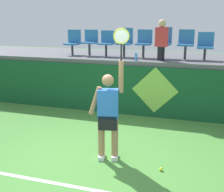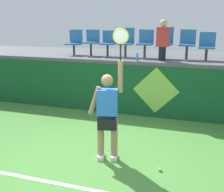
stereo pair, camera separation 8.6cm
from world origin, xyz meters
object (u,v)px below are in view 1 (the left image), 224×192
stadium_chair_5 (164,41)px  stadium_chair_2 (107,42)px  tennis_player (108,113)px  spectator_0 (162,39)px  stadium_chair_3 (125,41)px  stadium_chair_6 (186,42)px  tennis_ball (161,169)px  stadium_chair_1 (90,41)px  stadium_chair_4 (144,42)px  stadium_chair_7 (205,45)px  water_bottle (136,57)px  stadium_chair_0 (73,41)px

stadium_chair_5 → stadium_chair_2: bearing=-179.7°
stadium_chair_2 → tennis_player: bearing=-71.4°
spectator_0 → stadium_chair_3: bearing=158.0°
stadium_chair_6 → spectator_0: size_ratio=0.75×
tennis_ball → stadium_chair_3: 4.62m
spectator_0 → stadium_chair_1: bearing=168.6°
stadium_chair_4 → stadium_chair_1: bearing=-179.9°
stadium_chair_2 → stadium_chair_7: (2.91, 0.00, -0.02)m
stadium_chair_6 → tennis_ball: bearing=-91.5°
water_bottle → stadium_chair_2: 1.38m
water_bottle → stadium_chair_0: 2.39m
stadium_chair_2 → stadium_chair_3: (0.57, 0.01, 0.04)m
stadium_chair_1 → spectator_0: bearing=-11.4°
tennis_player → stadium_chair_0: 4.46m
stadium_chair_2 → stadium_chair_1: bearing=-179.9°
stadium_chair_4 → spectator_0: spectator_0 is taller
water_bottle → stadium_chair_1: size_ratio=0.28×
stadium_chair_0 → stadium_chair_7: stadium_chair_0 is taller
stadium_chair_3 → water_bottle: bearing=-55.6°
tennis_ball → stadium_chair_1: stadium_chair_1 is taller
stadium_chair_3 → spectator_0: 1.26m
stadium_chair_0 → spectator_0: 2.92m
stadium_chair_2 → stadium_chair_6: size_ratio=0.93×
stadium_chair_3 → tennis_player: bearing=-79.9°
stadium_chair_4 → stadium_chair_2: bearing=-179.9°
stadium_chair_1 → spectator_0: (2.29, -0.46, 0.12)m
stadium_chair_3 → stadium_chair_4: (0.59, -0.01, -0.01)m
stadium_chair_7 → stadium_chair_4: bearing=-180.0°
tennis_ball → stadium_chair_0: stadium_chair_0 is taller
tennis_player → stadium_chair_0: (-2.37, 3.65, 1.01)m
spectator_0 → stadium_chair_4: bearing=140.9°
water_bottle → stadium_chair_2: stadium_chair_2 is taller
stadium_chair_0 → water_bottle: bearing=-18.9°
stadium_chair_0 → stadium_chair_4: stadium_chair_4 is taller
stadium_chair_1 → stadium_chair_3: size_ratio=0.92×
tennis_player → tennis_ball: tennis_player is taller
stadium_chair_2 → stadium_chair_7: stadium_chair_2 is taller
tennis_player → spectator_0: size_ratio=2.25×
stadium_chair_3 → stadium_chair_5: size_ratio=0.96×
stadium_chair_1 → stadium_chair_4: bearing=0.1°
stadium_chair_3 → stadium_chair_0: bearing=-179.9°
tennis_player → stadium_chair_6: size_ratio=3.00×
stadium_chair_1 → stadium_chair_2: bearing=0.1°
tennis_player → stadium_chair_5: tennis_player is taller
tennis_player → stadium_chair_0: tennis_player is taller
tennis_player → tennis_ball: (1.05, -0.17, -0.91)m
spectator_0 → stadium_chair_2: bearing=165.0°
stadium_chair_6 → spectator_0: bearing=-143.5°
stadium_chair_2 → tennis_ball: bearing=-59.2°
water_bottle → stadium_chair_4: (0.06, 0.76, 0.36)m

